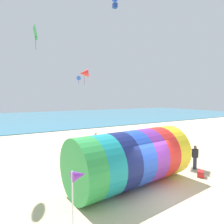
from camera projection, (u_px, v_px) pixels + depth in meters
name	position (u px, v px, depth m)	size (l,w,h in m)	color
ground_plane	(160.00, 195.00, 9.82)	(120.00, 120.00, 0.00)	beige
sea	(30.00, 118.00, 45.05)	(120.00, 40.00, 0.10)	teal
giant_inflatable_tube	(131.00, 158.00, 10.86)	(7.14, 3.67, 3.00)	green
kite_handler	(195.00, 157.00, 13.38)	(0.41, 0.31, 1.60)	#383D56
kite_red_delta	(84.00, 73.00, 21.99)	(1.30, 1.25, 1.78)	red
kite_green_diamond	(35.00, 33.00, 16.06)	(0.21, 0.77, 1.87)	green
kite_blue_box	(115.00, 2.00, 26.31)	(0.64, 0.64, 1.58)	blue
kite_blue_delta	(79.00, 78.00, 24.34)	(0.71, 0.77, 1.03)	blue
bystander_near_water	(96.00, 141.00, 18.03)	(0.32, 0.41, 1.66)	#383D56
beach_flag	(78.00, 179.00, 6.36)	(0.47, 0.36, 2.51)	silver
cooler_box	(201.00, 174.00, 12.11)	(0.52, 0.36, 0.36)	red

